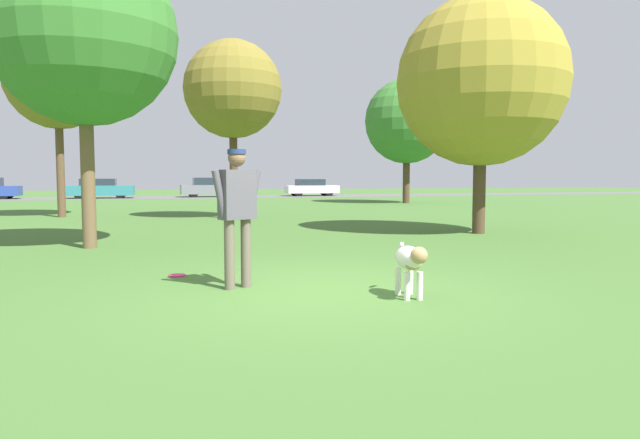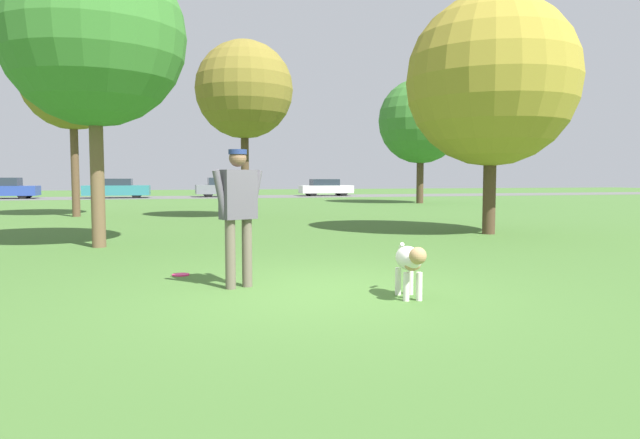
% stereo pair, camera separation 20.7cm
% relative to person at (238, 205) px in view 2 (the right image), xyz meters
% --- Properties ---
extents(ground_plane, '(120.00, 120.00, 0.00)m').
position_rel_person_xyz_m(ground_plane, '(0.85, -0.49, -1.06)').
color(ground_plane, '#426B2D').
extents(far_road_strip, '(120.00, 6.00, 0.01)m').
position_rel_person_xyz_m(far_road_strip, '(0.85, 34.25, -1.05)').
color(far_road_strip, '#5B5B59').
rests_on(far_road_strip, ground_plane).
extents(person, '(0.70, 0.39, 1.77)m').
position_rel_person_xyz_m(person, '(0.00, 0.00, 0.00)').
color(person, '#665B4C').
rests_on(person, ground_plane).
extents(dog, '(0.35, 0.96, 0.64)m').
position_rel_person_xyz_m(dog, '(1.84, -1.18, -0.62)').
color(dog, silver).
rests_on(dog, ground_plane).
extents(frisbee, '(0.25, 0.25, 0.02)m').
position_rel_person_xyz_m(frisbee, '(-0.70, 1.15, -1.05)').
color(frisbee, '#E52366').
rests_on(frisbee, ground_plane).
extents(tree_near_left, '(3.61, 3.61, 6.03)m').
position_rel_person_xyz_m(tree_near_left, '(-2.19, 5.00, 3.15)').
color(tree_near_left, brown).
rests_on(tree_near_left, ground_plane).
extents(tree_near_right, '(4.20, 4.20, 5.88)m').
position_rel_person_xyz_m(tree_near_right, '(6.91, 5.33, 2.72)').
color(tree_near_right, '#4C3826').
rests_on(tree_near_right, ground_plane).
extents(tree_mid_center, '(3.30, 3.30, 6.03)m').
position_rel_person_xyz_m(tree_mid_center, '(1.78, 12.29, 3.30)').
color(tree_mid_center, '#4C3826').
rests_on(tree_mid_center, ground_plane).
extents(tree_far_right, '(4.59, 4.59, 6.75)m').
position_rel_person_xyz_m(tree_far_right, '(12.60, 21.36, 3.39)').
color(tree_far_right, '#4C3826').
rests_on(tree_far_right, ground_plane).
extents(tree_far_left, '(3.58, 3.58, 6.69)m').
position_rel_person_xyz_m(tree_far_left, '(-3.97, 14.84, 3.82)').
color(tree_far_left, brown).
rests_on(tree_far_left, ground_plane).
extents(parked_car_blue, '(4.11, 1.81, 1.40)m').
position_rel_person_xyz_m(parked_car_blue, '(-11.09, 34.54, -0.38)').
color(parked_car_blue, '#284293').
rests_on(parked_car_blue, ground_plane).
extents(parked_car_teal, '(4.38, 1.89, 1.33)m').
position_rel_person_xyz_m(parked_car_teal, '(-4.03, 33.89, -0.41)').
color(parked_car_teal, teal).
rests_on(parked_car_teal, ground_plane).
extents(parked_car_grey, '(4.26, 1.70, 1.39)m').
position_rel_person_xyz_m(parked_car_grey, '(3.38, 34.38, -0.38)').
color(parked_car_grey, slate).
rests_on(parked_car_grey, ground_plane).
extents(parked_car_white, '(3.99, 1.89, 1.28)m').
position_rel_person_xyz_m(parked_car_white, '(10.95, 34.43, -0.42)').
color(parked_car_white, white).
rests_on(parked_car_white, ground_plane).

